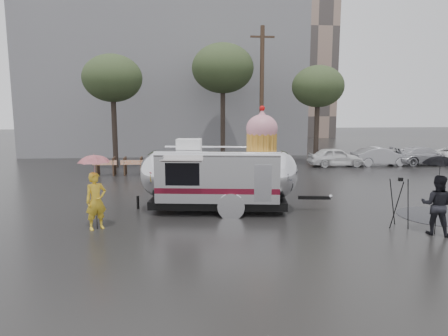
{
  "coord_description": "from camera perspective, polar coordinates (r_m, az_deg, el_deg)",
  "views": [
    {
      "loc": [
        -2.74,
        -12.54,
        3.75
      ],
      "look_at": [
        -1.27,
        1.78,
        1.56
      ],
      "focal_mm": 32.0,
      "sensor_mm": 36.0,
      "label": 1
    }
  ],
  "objects": [
    {
      "name": "tripod",
      "position": [
        13.65,
        23.77,
        -3.85
      ],
      "size": [
        0.64,
        0.64,
        1.6
      ],
      "rotation": [
        0.0,
        0.0,
        -0.24
      ],
      "color": "black",
      "rests_on": "ground"
    },
    {
      "name": "tree_mid",
      "position": [
        27.8,
        -0.17,
        14.0
      ],
      "size": [
        4.2,
        4.2,
        8.03
      ],
      "color": "#382D26",
      "rests_on": "ground"
    },
    {
      "name": "parked_cars",
      "position": [
        28.68,
        24.63,
        1.8
      ],
      "size": [
        13.2,
        1.9,
        1.5
      ],
      "color": "silver",
      "rests_on": "ground"
    },
    {
      "name": "umbrella_pink",
      "position": [
        12.76,
        -18.04,
        0.14
      ],
      "size": [
        1.19,
        1.19,
        2.36
      ],
      "color": "pink",
      "rests_on": "ground"
    },
    {
      "name": "grey_building",
      "position": [
        36.67,
        -8.01,
        12.87
      ],
      "size": [
        22.0,
        12.0,
        13.0
      ],
      "primitive_type": "cube",
      "color": "slate",
      "rests_on": "ground"
    },
    {
      "name": "tree_left",
      "position": [
        25.95,
        -15.65,
        12.17
      ],
      "size": [
        3.64,
        3.64,
        6.95
      ],
      "color": "#382D26",
      "rests_on": "ground"
    },
    {
      "name": "umbrella_black",
      "position": [
        13.22,
        28.46,
        -0.14
      ],
      "size": [
        1.23,
        1.23,
        2.39
      ],
      "color": "black",
      "rests_on": "ground"
    },
    {
      "name": "barricade_row",
      "position": [
        22.91,
        -12.84,
        0.34
      ],
      "size": [
        4.3,
        0.8,
        1.0
      ],
      "color": "#473323",
      "rests_on": "ground"
    },
    {
      "name": "utility_pole",
      "position": [
        27.07,
        5.4,
        10.46
      ],
      "size": [
        1.6,
        0.28,
        9.0
      ],
      "color": "#473323",
      "rests_on": "ground"
    },
    {
      "name": "ground",
      "position": [
        13.37,
        6.27,
        -7.68
      ],
      "size": [
        120.0,
        120.0,
        0.0
      ],
      "primitive_type": "plane",
      "color": "black",
      "rests_on": "ground"
    },
    {
      "name": "puddles",
      "position": [
        17.11,
        11.92,
        -4.18
      ],
      "size": [
        9.51,
        9.76,
        0.01
      ],
      "color": "black",
      "rests_on": "ground"
    },
    {
      "name": "person_right",
      "position": [
        13.41,
        28.13,
        -4.68
      ],
      "size": [
        0.97,
        0.9,
        1.79
      ],
      "primitive_type": "imported",
      "rotation": [
        0.0,
        0.0,
        2.49
      ],
      "color": "black",
      "rests_on": "ground"
    },
    {
      "name": "person_left",
      "position": [
        12.95,
        -17.82,
        -4.5
      ],
      "size": [
        0.77,
        0.71,
        1.79
      ],
      "primitive_type": "imported",
      "rotation": [
        0.0,
        0.0,
        0.56
      ],
      "color": "yellow",
      "rests_on": "ground"
    },
    {
      "name": "airstream_trailer",
      "position": [
        14.57,
        -0.43,
        -0.76
      ],
      "size": [
        7.18,
        3.04,
        3.89
      ],
      "rotation": [
        0.0,
        0.0,
        -0.14
      ],
      "color": "silver",
      "rests_on": "ground"
    },
    {
      "name": "tree_right",
      "position": [
        27.03,
        13.28,
        11.2
      ],
      "size": [
        3.36,
        3.36,
        6.42
      ],
      "color": "#382D26",
      "rests_on": "ground"
    }
  ]
}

